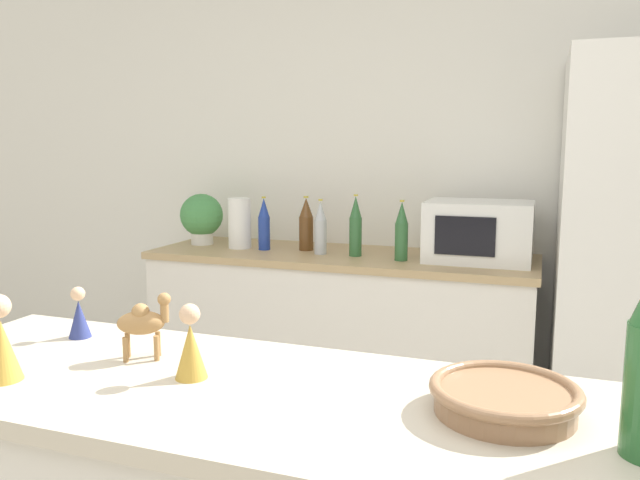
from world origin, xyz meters
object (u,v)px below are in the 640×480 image
wise_man_figurine_crimson (191,346)px  wise_man_figurine_blue (1,344)px  potted_plant (202,217)px  microwave (479,231)px  back_bottle_4 (401,232)px  wise_man_figurine_purple (79,316)px  back_bottle_1 (306,225)px  back_bottle_2 (356,227)px  back_bottle_3 (320,228)px  back_bottle_0 (264,224)px  camel_figurine (143,321)px  fruit_bowl (505,397)px  paper_towel_roll (240,223)px

wise_man_figurine_crimson → wise_man_figurine_blue: bearing=-158.3°
potted_plant → microwave: 1.47m
potted_plant → back_bottle_4: size_ratio=0.97×
microwave → wise_man_figurine_purple: microwave is taller
potted_plant → back_bottle_1: size_ratio=0.99×
back_bottle_2 → back_bottle_3: bearing=-178.4°
back_bottle_0 → camel_figurine: size_ratio=1.92×
wise_man_figurine_crimson → back_bottle_2: bearing=96.7°
fruit_bowl → back_bottle_3: bearing=118.4°
wise_man_figurine_blue → wise_man_figurine_crimson: bearing=21.7°
potted_plant → wise_man_figurine_crimson: bearing=-60.1°
back_bottle_3 → wise_man_figurine_blue: bearing=-88.3°
microwave → back_bottle_3: size_ratio=1.75×
back_bottle_4 → microwave: bearing=18.2°
back_bottle_2 → camel_figurine: bearing=-88.0°
back_bottle_1 → fruit_bowl: size_ratio=1.09×
microwave → wise_man_figurine_blue: microwave is taller
paper_towel_roll → wise_man_figurine_crimson: 2.08m
back_bottle_0 → fruit_bowl: (1.31, -1.86, -0.02)m
wise_man_figurine_crimson → microwave: bearing=79.5°
paper_towel_roll → camel_figurine: (0.71, -1.83, 0.03)m
microwave → wise_man_figurine_blue: (-0.70, -2.08, 0.02)m
potted_plant → microwave: bearing=0.0°
back_bottle_3 → back_bottle_4: (0.42, -0.04, 0.01)m
back_bottle_1 → wise_man_figurine_blue: bearing=-85.4°
fruit_bowl → paper_towel_roll: bearing=128.0°
paper_towel_roll → fruit_bowl: paper_towel_roll is taller
wise_man_figurine_blue → wise_man_figurine_crimson: (0.34, 0.13, -0.01)m
back_bottle_3 → wise_man_figurine_blue: back_bottle_3 is taller
potted_plant → wise_man_figurine_blue: (0.78, -2.07, 0.00)m
paper_towel_roll → back_bottle_1: (0.35, 0.05, 0.00)m
back_bottle_2 → wise_man_figurine_blue: bearing=-93.4°
back_bottle_3 → back_bottle_2: bearing=1.6°
paper_towel_roll → back_bottle_4: size_ratio=0.93×
microwave → wise_man_figurine_purple: size_ratio=3.89×
wise_man_figurine_blue → wise_man_figurine_crimson: wise_man_figurine_blue is taller
back_bottle_4 → fruit_bowl: bearing=-72.3°
back_bottle_2 → wise_man_figurine_blue: back_bottle_2 is taller
potted_plant → back_bottle_4: back_bottle_4 is taller
microwave → fruit_bowl: (0.23, -1.91, -0.03)m
back_bottle_1 → back_bottle_3: 0.14m
back_bottle_2 → fruit_bowl: size_ratio=1.18×
paper_towel_roll → wise_man_figurine_blue: (0.52, -2.03, 0.02)m
back_bottle_0 → fruit_bowl: 2.27m
potted_plant → wise_man_figurine_crimson: 2.24m
paper_towel_roll → fruit_bowl: bearing=-52.0°
back_bottle_1 → wise_man_figurine_purple: back_bottle_1 is taller
back_bottle_0 → back_bottle_2: bearing=-2.2°
back_bottle_1 → back_bottle_4: 0.54m
back_bottle_2 → paper_towel_roll: bearing=177.7°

